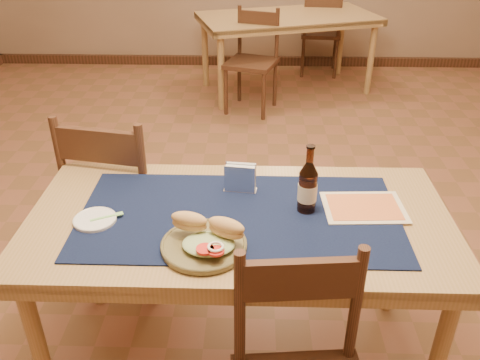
{
  "coord_description": "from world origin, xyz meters",
  "views": [
    {
      "loc": [
        0.05,
        -2.38,
        1.83
      ],
      "look_at": [
        0.0,
        -0.7,
        0.85
      ],
      "focal_mm": 38.0,
      "sensor_mm": 36.0,
      "label": 1
    }
  ],
  "objects_px": {
    "sandwich_plate": "(206,240)",
    "beer_bottle": "(308,187)",
    "napkin_holder": "(240,179)",
    "main_table": "(239,234)",
    "chair_main_far": "(123,196)",
    "back_table": "(288,24)"
  },
  "relations": [
    {
      "from": "sandwich_plate",
      "to": "beer_bottle",
      "type": "distance_m",
      "value": 0.44
    },
    {
      "from": "sandwich_plate",
      "to": "napkin_holder",
      "type": "xyz_separation_m",
      "value": [
        0.11,
        0.38,
        0.02
      ]
    },
    {
      "from": "napkin_holder",
      "to": "main_table",
      "type": "bearing_deg",
      "value": -89.48
    },
    {
      "from": "chair_main_far",
      "to": "napkin_holder",
      "type": "bearing_deg",
      "value": -29.53
    },
    {
      "from": "chair_main_far",
      "to": "sandwich_plate",
      "type": "distance_m",
      "value": 0.91
    },
    {
      "from": "back_table",
      "to": "chair_main_far",
      "type": "height_order",
      "value": "chair_main_far"
    },
    {
      "from": "chair_main_far",
      "to": "beer_bottle",
      "type": "bearing_deg",
      "value": -29.08
    },
    {
      "from": "chair_main_far",
      "to": "beer_bottle",
      "type": "xyz_separation_m",
      "value": [
        0.84,
        -0.47,
        0.35
      ]
    },
    {
      "from": "chair_main_far",
      "to": "napkin_holder",
      "type": "xyz_separation_m",
      "value": [
        0.59,
        -0.33,
        0.3
      ]
    },
    {
      "from": "main_table",
      "to": "napkin_holder",
      "type": "xyz_separation_m",
      "value": [
        -0.0,
        0.18,
        0.14
      ]
    },
    {
      "from": "main_table",
      "to": "chair_main_far",
      "type": "bearing_deg",
      "value": 139.0
    },
    {
      "from": "back_table",
      "to": "chair_main_far",
      "type": "xyz_separation_m",
      "value": [
        -0.96,
        -2.94,
        -0.16
      ]
    },
    {
      "from": "chair_main_far",
      "to": "napkin_holder",
      "type": "height_order",
      "value": "chair_main_far"
    },
    {
      "from": "main_table",
      "to": "chair_main_far",
      "type": "distance_m",
      "value": 0.8
    },
    {
      "from": "back_table",
      "to": "napkin_holder",
      "type": "xyz_separation_m",
      "value": [
        -0.37,
        -3.27,
        0.14
      ]
    },
    {
      "from": "back_table",
      "to": "napkin_holder",
      "type": "distance_m",
      "value": 3.29
    },
    {
      "from": "chair_main_far",
      "to": "napkin_holder",
      "type": "relative_size",
      "value": 7.15
    },
    {
      "from": "back_table",
      "to": "chair_main_far",
      "type": "relative_size",
      "value": 1.89
    },
    {
      "from": "sandwich_plate",
      "to": "napkin_holder",
      "type": "height_order",
      "value": "napkin_holder"
    },
    {
      "from": "back_table",
      "to": "sandwich_plate",
      "type": "xyz_separation_m",
      "value": [
        -0.47,
        -3.65,
        0.12
      ]
    },
    {
      "from": "napkin_holder",
      "to": "chair_main_far",
      "type": "bearing_deg",
      "value": 150.47
    },
    {
      "from": "napkin_holder",
      "to": "beer_bottle",
      "type": "bearing_deg",
      "value": -28.01
    }
  ]
}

